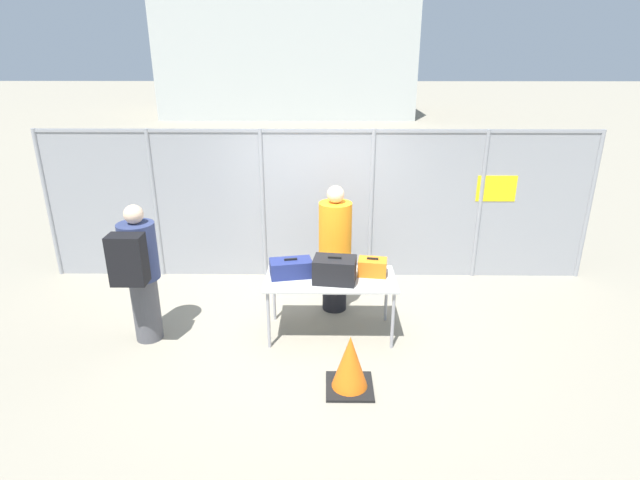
{
  "coord_description": "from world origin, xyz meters",
  "views": [
    {
      "loc": [
        0.13,
        -5.73,
        3.38
      ],
      "look_at": [
        0.06,
        0.46,
        1.05
      ],
      "focal_mm": 28.0,
      "sensor_mm": 36.0,
      "label": 1
    }
  ],
  "objects_px": {
    "inspection_table": "(331,283)",
    "suitcase_navy": "(291,268)",
    "suitcase_black": "(335,270)",
    "traffic_cone": "(350,364)",
    "suitcase_orange": "(372,267)",
    "traveler_hooded": "(139,270)",
    "security_worker_near": "(335,248)",
    "utility_trailer": "(423,222)"
  },
  "relations": [
    {
      "from": "utility_trailer",
      "to": "traffic_cone",
      "type": "distance_m",
      "value": 4.75
    },
    {
      "from": "traveler_hooded",
      "to": "inspection_table",
      "type": "bearing_deg",
      "value": -10.97
    },
    {
      "from": "suitcase_black",
      "to": "security_worker_near",
      "type": "distance_m",
      "value": 0.76
    },
    {
      "from": "traffic_cone",
      "to": "traveler_hooded",
      "type": "bearing_deg",
      "value": 159.66
    },
    {
      "from": "suitcase_navy",
      "to": "utility_trailer",
      "type": "relative_size",
      "value": 0.15
    },
    {
      "from": "suitcase_navy",
      "to": "security_worker_near",
      "type": "bearing_deg",
      "value": 47.59
    },
    {
      "from": "inspection_table",
      "to": "suitcase_orange",
      "type": "distance_m",
      "value": 0.56
    },
    {
      "from": "security_worker_near",
      "to": "traffic_cone",
      "type": "relative_size",
      "value": 2.8
    },
    {
      "from": "suitcase_black",
      "to": "suitcase_navy",
      "type": "bearing_deg",
      "value": 164.47
    },
    {
      "from": "suitcase_orange",
      "to": "traveler_hooded",
      "type": "bearing_deg",
      "value": -173.6
    },
    {
      "from": "suitcase_orange",
      "to": "traveler_hooded",
      "type": "height_order",
      "value": "traveler_hooded"
    },
    {
      "from": "utility_trailer",
      "to": "suitcase_black",
      "type": "bearing_deg",
      "value": -116.76
    },
    {
      "from": "utility_trailer",
      "to": "traffic_cone",
      "type": "bearing_deg",
      "value": -109.51
    },
    {
      "from": "suitcase_navy",
      "to": "traveler_hooded",
      "type": "bearing_deg",
      "value": -171.69
    },
    {
      "from": "suitcase_black",
      "to": "security_worker_near",
      "type": "xyz_separation_m",
      "value": [
        0.02,
        0.76,
        -0.01
      ]
    },
    {
      "from": "suitcase_navy",
      "to": "suitcase_black",
      "type": "bearing_deg",
      "value": -15.53
    },
    {
      "from": "inspection_table",
      "to": "suitcase_navy",
      "type": "xyz_separation_m",
      "value": [
        -0.49,
        0.06,
        0.17
      ]
    },
    {
      "from": "inspection_table",
      "to": "utility_trailer",
      "type": "bearing_deg",
      "value": 61.98
    },
    {
      "from": "suitcase_orange",
      "to": "utility_trailer",
      "type": "distance_m",
      "value": 3.52
    },
    {
      "from": "security_worker_near",
      "to": "inspection_table",
      "type": "bearing_deg",
      "value": 93.4
    },
    {
      "from": "suitcase_navy",
      "to": "traffic_cone",
      "type": "relative_size",
      "value": 0.88
    },
    {
      "from": "security_worker_near",
      "to": "suitcase_black",
      "type": "bearing_deg",
      "value": 97.62
    },
    {
      "from": "suitcase_black",
      "to": "traffic_cone",
      "type": "distance_m",
      "value": 1.22
    },
    {
      "from": "suitcase_black",
      "to": "traveler_hooded",
      "type": "xyz_separation_m",
      "value": [
        -2.33,
        -0.11,
        0.04
      ]
    },
    {
      "from": "suitcase_black",
      "to": "traveler_hooded",
      "type": "height_order",
      "value": "traveler_hooded"
    },
    {
      "from": "suitcase_black",
      "to": "utility_trailer",
      "type": "relative_size",
      "value": 0.15
    },
    {
      "from": "utility_trailer",
      "to": "traffic_cone",
      "type": "relative_size",
      "value": 5.7
    },
    {
      "from": "suitcase_black",
      "to": "utility_trailer",
      "type": "bearing_deg",
      "value": 63.24
    },
    {
      "from": "suitcase_navy",
      "to": "security_worker_near",
      "type": "distance_m",
      "value": 0.83
    },
    {
      "from": "inspection_table",
      "to": "traffic_cone",
      "type": "relative_size",
      "value": 2.54
    },
    {
      "from": "suitcase_black",
      "to": "security_worker_near",
      "type": "bearing_deg",
      "value": 88.65
    },
    {
      "from": "inspection_table",
      "to": "suitcase_navy",
      "type": "distance_m",
      "value": 0.52
    },
    {
      "from": "security_worker_near",
      "to": "traffic_cone",
      "type": "bearing_deg",
      "value": 103.25
    },
    {
      "from": "suitcase_orange",
      "to": "traveler_hooded",
      "type": "distance_m",
      "value": 2.82
    },
    {
      "from": "traveler_hooded",
      "to": "utility_trailer",
      "type": "bearing_deg",
      "value": 25.11
    },
    {
      "from": "suitcase_black",
      "to": "traffic_cone",
      "type": "height_order",
      "value": "suitcase_black"
    },
    {
      "from": "suitcase_navy",
      "to": "suitcase_orange",
      "type": "bearing_deg",
      "value": 3.01
    },
    {
      "from": "traffic_cone",
      "to": "inspection_table",
      "type": "bearing_deg",
      "value": 100.04
    },
    {
      "from": "suitcase_orange",
      "to": "traffic_cone",
      "type": "height_order",
      "value": "suitcase_orange"
    },
    {
      "from": "suitcase_orange",
      "to": "utility_trailer",
      "type": "xyz_separation_m",
      "value": [
        1.26,
        3.25,
        -0.5
      ]
    },
    {
      "from": "suitcase_black",
      "to": "inspection_table",
      "type": "bearing_deg",
      "value": 116.62
    },
    {
      "from": "traveler_hooded",
      "to": "security_worker_near",
      "type": "bearing_deg",
      "value": 4.27
    }
  ]
}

